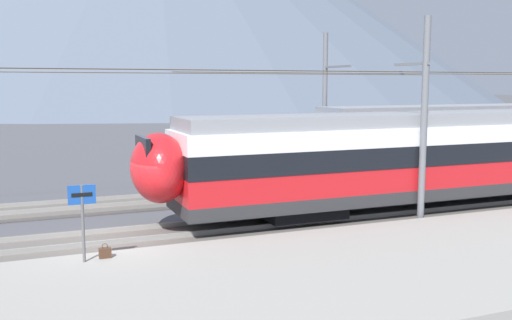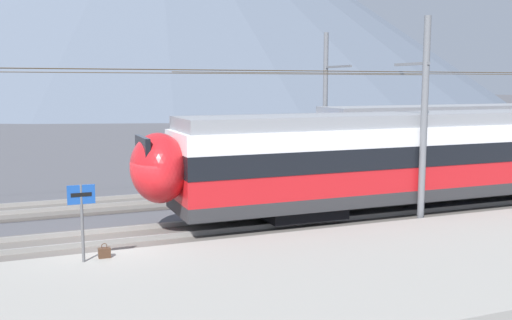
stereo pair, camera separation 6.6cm
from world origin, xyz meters
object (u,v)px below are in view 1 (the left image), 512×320
(train_near_platform, at_px, (450,153))
(catenary_mast_far_side, at_px, (327,104))
(platform_sign, at_px, (82,206))
(catenary_mast_mid, at_px, (422,116))
(handbag_near_sign, at_px, (105,253))

(train_near_platform, height_order, catenary_mast_far_side, catenary_mast_far_side)
(train_near_platform, height_order, platform_sign, train_near_platform)
(catenary_mast_mid, bearing_deg, platform_sign, -173.65)
(handbag_near_sign, bearing_deg, platform_sign, -163.35)
(catenary_mast_mid, distance_m, handbag_near_sign, 11.65)
(train_near_platform, distance_m, catenary_mast_mid, 3.39)
(catenary_mast_far_side, height_order, handbag_near_sign, catenary_mast_far_side)
(catenary_mast_far_side, bearing_deg, catenary_mast_mid, -97.81)
(train_near_platform, bearing_deg, handbag_near_sign, -169.11)
(train_near_platform, height_order, handbag_near_sign, train_near_platform)
(catenary_mast_far_side, relative_size, platform_sign, 23.29)
(train_near_platform, relative_size, handbag_near_sign, 61.76)
(catenary_mast_mid, xyz_separation_m, catenary_mast_far_side, (1.25, 9.10, 0.13))
(platform_sign, bearing_deg, catenary_mast_mid, 6.35)
(train_near_platform, relative_size, catenary_mast_far_side, 0.52)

